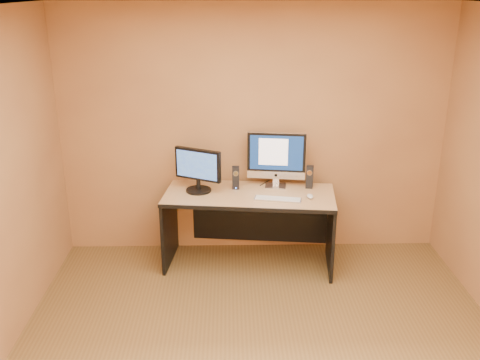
{
  "coord_description": "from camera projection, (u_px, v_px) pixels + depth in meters",
  "views": [
    {
      "loc": [
        -0.26,
        -3.36,
        2.73
      ],
      "look_at": [
        -0.15,
        1.49,
        0.96
      ],
      "focal_mm": 40.0,
      "sensor_mm": 36.0,
      "label": 1
    }
  ],
  "objects": [
    {
      "name": "speaker_right",
      "position": [
        310.0,
        177.0,
        5.44
      ],
      "size": [
        0.09,
        0.09,
        0.23
      ],
      "primitive_type": null,
      "rotation": [
        0.0,
        0.0,
        -0.21
      ],
      "color": "black",
      "rests_on": "desk"
    },
    {
      "name": "second_monitor",
      "position": [
        198.0,
        170.0,
        5.31
      ],
      "size": [
        0.57,
        0.45,
        0.44
      ],
      "primitive_type": null,
      "rotation": [
        0.0,
        0.0,
        -0.47
      ],
      "color": "black",
      "rests_on": "desk"
    },
    {
      "name": "walls",
      "position": [
        267.0,
        208.0,
        3.65
      ],
      "size": [
        4.0,
        4.0,
        2.6
      ],
      "primitive_type": null,
      "color": "#A27041",
      "rests_on": "ground"
    },
    {
      "name": "ceiling",
      "position": [
        270.0,
        8.0,
        3.21
      ],
      "size": [
        4.0,
        4.0,
        0.0
      ],
      "primitive_type": "plane",
      "color": "white",
      "rests_on": "walls"
    },
    {
      "name": "cable_b",
      "position": [
        265.0,
        183.0,
        5.6
      ],
      "size": [
        0.11,
        0.16,
        0.01
      ],
      "primitive_type": "cylinder",
      "rotation": [
        1.57,
        0.0,
        -0.6
      ],
      "color": "black",
      "rests_on": "desk"
    },
    {
      "name": "desk",
      "position": [
        249.0,
        229.0,
        5.45
      ],
      "size": [
        1.76,
        0.93,
        0.78
      ],
      "primitive_type": null,
      "rotation": [
        0.0,
        0.0,
        -0.11
      ],
      "color": "tan",
      "rests_on": "ground"
    },
    {
      "name": "cable_a",
      "position": [
        278.0,
        182.0,
        5.62
      ],
      "size": [
        0.02,
        0.23,
        0.01
      ],
      "primitive_type": "cylinder",
      "rotation": [
        1.57,
        0.0,
        0.05
      ],
      "color": "black",
      "rests_on": "desk"
    },
    {
      "name": "mouse",
      "position": [
        310.0,
        196.0,
        5.21
      ],
      "size": [
        0.07,
        0.11,
        0.04
      ],
      "primitive_type": "ellipsoid",
      "rotation": [
        0.0,
        0.0,
        0.07
      ],
      "color": "silver",
      "rests_on": "desk"
    },
    {
      "name": "keyboard",
      "position": [
        278.0,
        199.0,
        5.16
      ],
      "size": [
        0.47,
        0.21,
        0.02
      ],
      "primitive_type": "cube",
      "rotation": [
        0.0,
        0.0,
        -0.19
      ],
      "color": "#BDBDC2",
      "rests_on": "desk"
    },
    {
      "name": "imac",
      "position": [
        276.0,
        160.0,
        5.42
      ],
      "size": [
        0.63,
        0.3,
        0.58
      ],
      "primitive_type": null,
      "rotation": [
        0.0,
        0.0,
        -0.14
      ],
      "color": "#B4B3B8",
      "rests_on": "desk"
    },
    {
      "name": "speaker_left",
      "position": [
        236.0,
        178.0,
        5.42
      ],
      "size": [
        0.07,
        0.08,
        0.23
      ],
      "primitive_type": null,
      "rotation": [
        0.0,
        0.0,
        -0.01
      ],
      "color": "black",
      "rests_on": "desk"
    }
  ]
}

